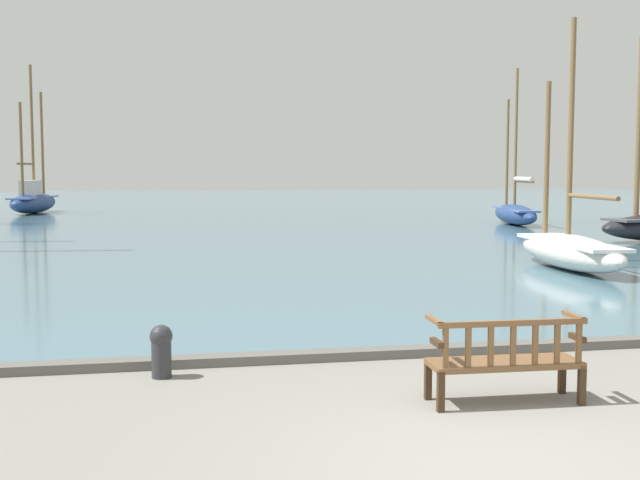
# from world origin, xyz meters

# --- Properties ---
(ground_plane) EXTENTS (160.00, 160.00, 0.00)m
(ground_plane) POSITION_xyz_m (0.00, 0.00, 0.00)
(ground_plane) COLOR gray
(harbor_water) EXTENTS (100.00, 80.00, 0.08)m
(harbor_water) POSITION_xyz_m (0.00, 44.00, 0.04)
(harbor_water) COLOR slate
(harbor_water) RESTS_ON ground
(quay_edge_kerb) EXTENTS (40.00, 0.30, 0.12)m
(quay_edge_kerb) POSITION_xyz_m (0.00, 3.85, 0.06)
(quay_edge_kerb) COLOR #5B5954
(quay_edge_kerb) RESTS_ON ground
(park_bench) EXTENTS (1.61, 0.56, 0.92)m
(park_bench) POSITION_xyz_m (0.75, 1.62, 0.47)
(park_bench) COLOR #3D2A19
(park_bench) RESTS_ON ground
(sailboat_outer_starboard) EXTENTS (1.63, 5.09, 5.91)m
(sailboat_outer_starboard) POSITION_xyz_m (6.73, 11.44, 0.58)
(sailboat_outer_starboard) COLOR silver
(sailboat_outer_starboard) RESTS_ON harbor_water
(sailboat_nearest_port) EXTENTS (2.15, 5.48, 6.63)m
(sailboat_nearest_port) POSITION_xyz_m (11.99, 26.04, 0.62)
(sailboat_nearest_port) COLOR navy
(sailboat_nearest_port) RESTS_ON harbor_water
(sailboat_far_port) EXTENTS (2.51, 5.76, 7.90)m
(sailboat_far_port) POSITION_xyz_m (-9.75, 39.04, 0.83)
(sailboat_far_port) COLOR navy
(sailboat_far_port) RESTS_ON harbor_water
(mooring_bollard) EXTENTS (0.27, 0.27, 0.63)m
(mooring_bollard) POSITION_xyz_m (-2.80, 3.36, 0.35)
(mooring_bollard) COLOR #2D2D33
(mooring_bollard) RESTS_ON ground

